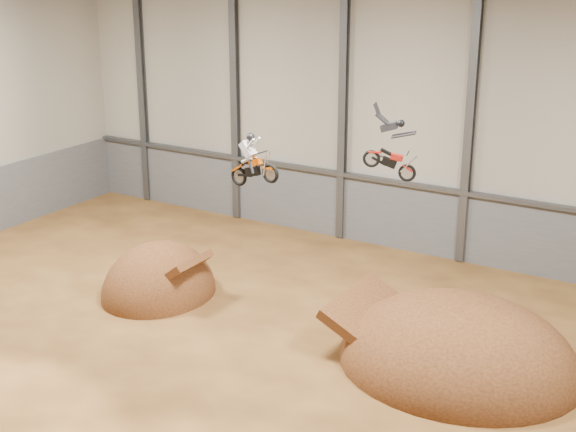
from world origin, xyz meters
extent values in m
plane|color=#543316|center=(0.00, 0.00, 0.00)|extent=(40.00, 40.00, 0.00)
cube|color=#A39E90|center=(0.00, 15.00, 7.00)|extent=(40.00, 0.10, 14.00)
cube|color=slate|center=(0.00, 14.90, 1.75)|extent=(39.80, 0.18, 3.50)
cube|color=#47494F|center=(0.00, 14.75, 3.55)|extent=(39.80, 0.35, 0.20)
cube|color=#47494F|center=(-16.67, 14.80, 7.00)|extent=(0.40, 0.36, 13.90)
cube|color=#47494F|center=(-10.00, 14.80, 7.00)|extent=(0.40, 0.36, 13.90)
cube|color=#47494F|center=(-3.33, 14.80, 7.00)|extent=(0.40, 0.36, 13.90)
cube|color=#47494F|center=(3.33, 14.80, 7.00)|extent=(0.40, 0.36, 13.90)
ellipsoid|color=#3F200F|center=(-6.85, 4.00, 0.00)|extent=(4.78, 5.51, 4.78)
ellipsoid|color=#3F200F|center=(6.83, 4.63, 0.00)|extent=(8.97, 7.94, 5.18)
camera|label=1|loc=(15.05, -21.26, 14.66)|focal=50.00mm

